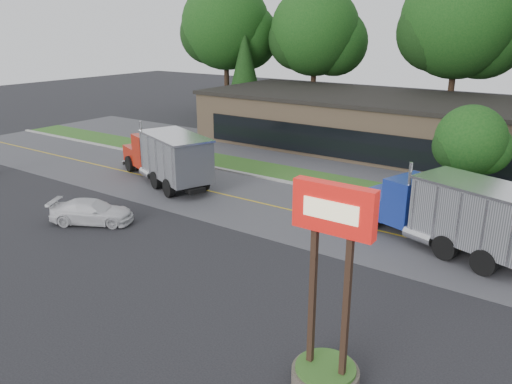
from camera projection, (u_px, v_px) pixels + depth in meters
ground at (136, 258)px, 21.76m from camera, size 140.00×140.00×0.00m
road at (255, 202)px, 28.77m from camera, size 60.00×8.00×0.02m
center_line at (255, 202)px, 28.77m from camera, size 60.00×0.12×0.01m
curb at (292, 184)px, 32.03m from camera, size 60.00×0.30×0.12m
grass_verge at (306, 177)px, 33.43m from camera, size 60.00×3.40×0.03m
far_parking at (339, 162)px, 37.32m from camera, size 60.00×7.00×0.02m
strip_mall at (396, 126)px, 40.27m from camera, size 32.00×12.00×4.00m
bilo_sign at (328, 322)px, 13.48m from camera, size 2.20×1.90×5.95m
tree_far_a at (228, 29)px, 54.60m from camera, size 10.22×9.62×14.57m
tree_far_b at (317, 35)px, 50.89m from camera, size 9.63×9.06×13.73m
tree_far_c at (461, 26)px, 43.01m from camera, size 10.60×9.97×15.12m
evergreen_left at (245, 70)px, 52.13m from camera, size 4.23×4.23×9.62m
tree_verge at (472, 143)px, 26.86m from camera, size 4.00×3.77×5.71m
dump_truck_red at (167, 156)px, 31.67m from camera, size 9.45×5.69×3.36m
dump_truck_blue at (450, 211)px, 22.24m from camera, size 8.81×4.97×3.36m
rally_car at (92, 212)px, 25.53m from camera, size 4.48×3.57×1.22m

